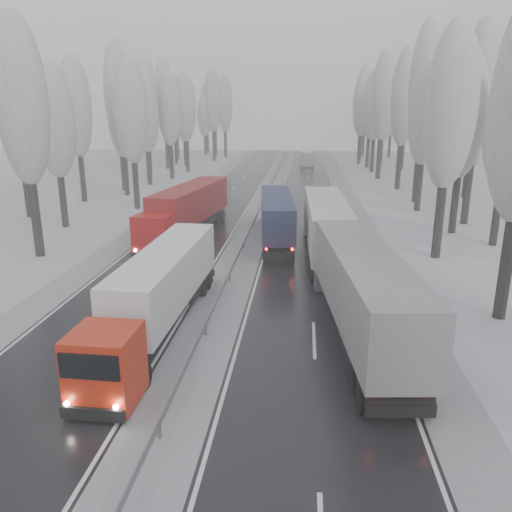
% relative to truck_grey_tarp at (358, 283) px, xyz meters
% --- Properties ---
extents(carriageway_right, '(7.50, 200.00, 0.03)m').
position_rel_truck_grey_tarp_xyz_m(carriageway_right, '(-2.05, 16.91, -2.55)').
color(carriageway_right, black).
rests_on(carriageway_right, ground).
extents(carriageway_left, '(7.50, 200.00, 0.03)m').
position_rel_truck_grey_tarp_xyz_m(carriageway_left, '(-12.55, 16.91, -2.55)').
color(carriageway_left, black).
rests_on(carriageway_left, ground).
extents(median_slush, '(3.00, 200.00, 0.04)m').
position_rel_truck_grey_tarp_xyz_m(median_slush, '(-7.30, 16.91, -2.55)').
color(median_slush, '#A0A3A8').
rests_on(median_slush, ground).
extents(shoulder_right, '(2.40, 200.00, 0.04)m').
position_rel_truck_grey_tarp_xyz_m(shoulder_right, '(2.90, 16.91, -2.55)').
color(shoulder_right, '#A0A3A8').
rests_on(shoulder_right, ground).
extents(shoulder_left, '(2.40, 200.00, 0.04)m').
position_rel_truck_grey_tarp_xyz_m(shoulder_left, '(-17.50, 16.91, -2.55)').
color(shoulder_left, '#A0A3A8').
rests_on(shoulder_left, ground).
extents(median_guardrail, '(0.12, 200.00, 0.76)m').
position_rel_truck_grey_tarp_xyz_m(median_guardrail, '(-7.30, 16.89, -1.97)').
color(median_guardrail, slate).
rests_on(median_guardrail, ground).
extents(tree_18, '(3.60, 3.60, 16.58)m').
position_rel_truck_grey_tarp_xyz_m(tree_18, '(7.20, 13.94, 8.13)').
color(tree_18, black).
rests_on(tree_18, ground).
extents(tree_19, '(3.60, 3.60, 14.57)m').
position_rel_truck_grey_tarp_xyz_m(tree_19, '(12.72, 17.94, 6.85)').
color(tree_19, black).
rests_on(tree_19, ground).
extents(tree_20, '(3.60, 3.60, 15.71)m').
position_rel_truck_grey_tarp_xyz_m(tree_20, '(10.59, 22.07, 7.58)').
color(tree_20, black).
rests_on(tree_20, ground).
extents(tree_21, '(3.60, 3.60, 18.62)m').
position_rel_truck_grey_tarp_xyz_m(tree_21, '(12.82, 26.07, 9.43)').
color(tree_21, black).
rests_on(tree_21, ground).
extents(tree_22, '(3.60, 3.60, 15.86)m').
position_rel_truck_grey_tarp_xyz_m(tree_22, '(9.72, 32.51, 7.67)').
color(tree_22, black).
rests_on(tree_22, ground).
extents(tree_23, '(3.60, 3.60, 13.55)m').
position_rel_truck_grey_tarp_xyz_m(tree_23, '(16.00, 36.51, 6.20)').
color(tree_23, black).
rests_on(tree_23, ground).
extents(tree_24, '(3.60, 3.60, 20.49)m').
position_rel_truck_grey_tarp_xyz_m(tree_24, '(10.59, 37.93, 10.62)').
color(tree_24, black).
rests_on(tree_24, ground).
extents(tree_25, '(3.60, 3.60, 19.44)m').
position_rel_truck_grey_tarp_xyz_m(tree_25, '(17.51, 41.93, 9.95)').
color(tree_25, black).
rests_on(tree_25, ground).
extents(tree_26, '(3.60, 3.60, 18.78)m').
position_rel_truck_grey_tarp_xyz_m(tree_26, '(10.26, 48.18, 9.53)').
color(tree_26, black).
rests_on(tree_26, ground).
extents(tree_27, '(3.60, 3.60, 17.62)m').
position_rel_truck_grey_tarp_xyz_m(tree_27, '(17.41, 52.18, 8.79)').
color(tree_27, black).
rests_on(tree_27, ground).
extents(tree_28, '(3.60, 3.60, 19.62)m').
position_rel_truck_grey_tarp_xyz_m(tree_28, '(9.04, 58.86, 10.07)').
color(tree_28, black).
rests_on(tree_28, ground).
extents(tree_29, '(3.60, 3.60, 18.11)m').
position_rel_truck_grey_tarp_xyz_m(tree_29, '(16.41, 62.86, 9.10)').
color(tree_29, black).
rests_on(tree_29, ground).
extents(tree_30, '(3.60, 3.60, 17.86)m').
position_rel_truck_grey_tarp_xyz_m(tree_30, '(9.26, 68.61, 8.95)').
color(tree_30, black).
rests_on(tree_30, ground).
extents(tree_31, '(3.60, 3.60, 18.58)m').
position_rel_truck_grey_tarp_xyz_m(tree_31, '(15.17, 72.61, 9.40)').
color(tree_31, black).
rests_on(tree_31, ground).
extents(tree_32, '(3.60, 3.60, 17.33)m').
position_rel_truck_grey_tarp_xyz_m(tree_32, '(9.33, 76.12, 8.61)').
color(tree_32, black).
rests_on(tree_32, ground).
extents(tree_33, '(3.60, 3.60, 14.33)m').
position_rel_truck_grey_tarp_xyz_m(tree_33, '(12.46, 80.12, 6.69)').
color(tree_33, black).
rests_on(tree_33, ground).
extents(tree_34, '(3.60, 3.60, 17.63)m').
position_rel_truck_grey_tarp_xyz_m(tree_34, '(8.43, 83.22, 8.80)').
color(tree_34, black).
rests_on(tree_34, ground).
extents(tree_35, '(3.60, 3.60, 18.25)m').
position_rel_truck_grey_tarp_xyz_m(tree_35, '(17.64, 87.22, 9.20)').
color(tree_35, black).
rests_on(tree_35, ground).
extents(tree_36, '(3.60, 3.60, 20.23)m').
position_rel_truck_grey_tarp_xyz_m(tree_36, '(9.73, 93.07, 10.45)').
color(tree_36, black).
rests_on(tree_36, ground).
extents(tree_37, '(3.60, 3.60, 16.37)m').
position_rel_truck_grey_tarp_xyz_m(tree_37, '(16.72, 97.07, 8.00)').
color(tree_37, black).
rests_on(tree_37, ground).
extents(tree_38, '(3.60, 3.60, 17.97)m').
position_rel_truck_grey_tarp_xyz_m(tree_38, '(11.43, 103.63, 9.02)').
color(tree_38, black).
rests_on(tree_38, ground).
extents(tree_39, '(3.60, 3.60, 16.19)m').
position_rel_truck_grey_tarp_xyz_m(tree_39, '(14.25, 107.63, 7.88)').
color(tree_39, black).
rests_on(tree_39, ground).
extents(tree_58, '(3.60, 3.60, 17.21)m').
position_rel_truck_grey_tarp_xyz_m(tree_58, '(-22.43, 11.47, 8.53)').
color(tree_58, black).
rests_on(tree_58, ground).
extents(tree_60, '(3.60, 3.60, 14.84)m').
position_rel_truck_grey_tarp_xyz_m(tree_60, '(-25.05, 21.10, 7.02)').
color(tree_60, black).
rests_on(tree_60, ground).
extents(tree_61, '(3.60, 3.60, 13.95)m').
position_rel_truck_grey_tarp_xyz_m(tree_61, '(-30.82, 25.10, 6.45)').
color(tree_61, black).
rests_on(tree_61, ground).
extents(tree_62, '(3.60, 3.60, 16.04)m').
position_rel_truck_grey_tarp_xyz_m(tree_62, '(-21.25, 30.63, 7.79)').
color(tree_62, black).
rests_on(tree_62, ground).
extents(tree_63, '(3.60, 3.60, 16.88)m').
position_rel_truck_grey_tarp_xyz_m(tree_63, '(-29.15, 34.63, 8.33)').
color(tree_63, black).
rests_on(tree_63, ground).
extents(tree_64, '(3.60, 3.60, 15.42)m').
position_rel_truck_grey_tarp_xyz_m(tree_64, '(-25.57, 39.62, 7.39)').
color(tree_64, black).
rests_on(tree_64, ground).
extents(tree_65, '(3.60, 3.60, 19.48)m').
position_rel_truck_grey_tarp_xyz_m(tree_65, '(-27.36, 43.62, 9.98)').
color(tree_65, black).
rests_on(tree_65, ground).
extents(tree_66, '(3.60, 3.60, 15.23)m').
position_rel_truck_grey_tarp_xyz_m(tree_66, '(-25.46, 49.25, 7.27)').
color(tree_66, black).
rests_on(tree_66, ground).
extents(tree_67, '(3.60, 3.60, 17.09)m').
position_rel_truck_grey_tarp_xyz_m(tree_67, '(-26.85, 53.25, 8.46)').
color(tree_67, black).
rests_on(tree_67, ground).
extents(tree_68, '(3.60, 3.60, 16.65)m').
position_rel_truck_grey_tarp_xyz_m(tree_68, '(-23.88, 56.02, 8.18)').
color(tree_68, black).
rests_on(tree_68, ground).
extents(tree_69, '(3.60, 3.60, 19.35)m').
position_rel_truck_grey_tarp_xyz_m(tree_69, '(-28.72, 60.02, 9.89)').
color(tree_69, black).
rests_on(tree_69, ground).
extents(tree_70, '(3.60, 3.60, 17.09)m').
position_rel_truck_grey_tarp_xyz_m(tree_70, '(-23.63, 66.10, 8.46)').
color(tree_70, black).
rests_on(tree_70, ground).
extents(tree_71, '(3.60, 3.60, 19.61)m').
position_rel_truck_grey_tarp_xyz_m(tree_71, '(-28.39, 70.10, 10.06)').
color(tree_71, black).
rests_on(tree_71, ground).
extents(tree_72, '(3.60, 3.60, 15.11)m').
position_rel_truck_grey_tarp_xyz_m(tree_72, '(-26.23, 75.44, 7.19)').
color(tree_72, black).
rests_on(tree_72, ground).
extents(tree_73, '(3.60, 3.60, 17.22)m').
position_rel_truck_grey_tarp_xyz_m(tree_73, '(-29.12, 79.44, 8.54)').
color(tree_73, black).
rests_on(tree_73, ground).
extents(tree_74, '(3.60, 3.60, 19.68)m').
position_rel_truck_grey_tarp_xyz_m(tree_74, '(-22.38, 86.23, 10.11)').
color(tree_74, black).
rests_on(tree_74, ground).
extents(tree_75, '(3.60, 3.60, 18.60)m').
position_rel_truck_grey_tarp_xyz_m(tree_75, '(-31.50, 90.23, 9.42)').
color(tree_75, black).
rests_on(tree_75, ground).
extents(tree_76, '(3.60, 3.60, 18.55)m').
position_rel_truck_grey_tarp_xyz_m(tree_76, '(-21.35, 95.62, 9.38)').
color(tree_76, black).
rests_on(tree_76, ground).
extents(tree_77, '(3.60, 3.60, 14.32)m').
position_rel_truck_grey_tarp_xyz_m(tree_77, '(-26.97, 99.62, 6.69)').
color(tree_77, black).
rests_on(tree_77, ground).
extents(tree_78, '(3.60, 3.60, 19.55)m').
position_rel_truck_grey_tarp_xyz_m(tree_78, '(-24.86, 102.22, 10.02)').
color(tree_78, black).
rests_on(tree_78, ground).
extents(tree_79, '(3.60, 3.60, 17.07)m').
position_rel_truck_grey_tarp_xyz_m(tree_79, '(-27.64, 106.22, 8.44)').
color(tree_79, black).
rests_on(tree_79, ground).
extents(truck_grey_tarp, '(4.43, 17.31, 4.40)m').
position_rel_truck_grey_tarp_xyz_m(truck_grey_tarp, '(0.00, 0.00, 0.00)').
color(truck_grey_tarp, '#4D4D52').
rests_on(truck_grey_tarp, ground).
extents(truck_blue_box, '(3.69, 15.24, 3.88)m').
position_rel_truck_grey_tarp_xyz_m(truck_blue_box, '(-5.00, 18.11, -0.31)').
color(truck_blue_box, '#1B1E44').
rests_on(truck_blue_box, ground).
extents(truck_cream_box, '(3.23, 17.10, 4.36)m').
position_rel_truck_grey_tarp_xyz_m(truck_cream_box, '(-1.07, 13.65, -0.02)').
color(truck_cream_box, '#BDB8A7').
rests_on(truck_cream_box, ground).
extents(box_truck_distant, '(2.86, 7.80, 2.86)m').
position_rel_truck_grey_tarp_xyz_m(box_truck_distant, '(-2.27, 76.91, -1.11)').
color(box_truck_distant, silver).
rests_on(box_truck_distant, ground).
extents(truck_red_white, '(2.76, 14.98, 3.82)m').
position_rel_truck_grey_tarp_xyz_m(truck_red_white, '(-9.60, -0.54, -0.34)').
color(truck_red_white, '#B8210A').
rests_on(truck_red_white, ground).
extents(truck_red_red, '(4.70, 16.76, 4.26)m').
position_rel_truck_grey_tarp_xyz_m(truck_red_red, '(-12.69, 18.44, -0.08)').
color(truck_red_red, '#A80909').
rests_on(truck_red_red, ground).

